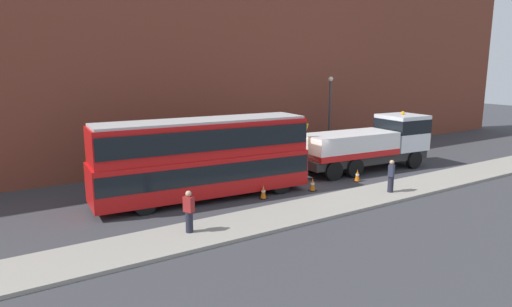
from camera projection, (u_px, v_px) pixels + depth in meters
ground_plane at (303, 182)px, 25.88m from camera, size 120.00×120.00×0.00m
near_kerb at (355, 199)px, 22.40m from camera, size 60.00×2.80×0.15m
building_facade at (235, 44)px, 30.61m from camera, size 60.00×1.50×16.00m
recovery_tow_truck at (370, 143)px, 28.74m from camera, size 10.22×3.34×3.67m
double_decker_bus at (203, 156)px, 22.36m from camera, size 11.17×3.41×4.06m
pedestrian_onlooker at (189, 212)px, 17.67m from camera, size 0.41×0.47×1.71m
pedestrian_bystander at (391, 176)px, 23.26m from camera, size 0.47×0.41×1.71m
traffic_cone_near_bus at (263, 192)px, 22.70m from camera, size 0.36×0.36×0.72m
traffic_cone_midway at (312, 185)px, 24.13m from camera, size 0.36×0.36×0.72m
traffic_cone_near_truck at (357, 176)px, 26.07m from camera, size 0.36×0.36×0.72m
street_lamp at (330, 109)px, 33.35m from camera, size 0.36×0.36×5.83m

